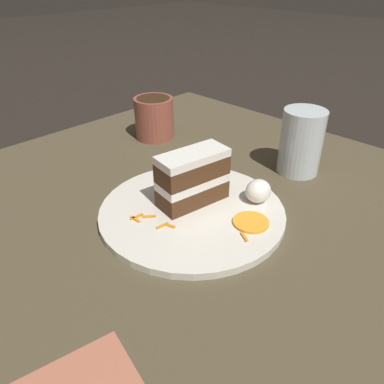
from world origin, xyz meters
name	(u,v)px	position (x,y,z in m)	size (l,w,h in m)	color
ground_plane	(190,238)	(0.00, 0.00, 0.00)	(6.00, 6.00, 0.00)	black
dining_table	(190,230)	(0.00, 0.00, 0.02)	(0.98, 0.98, 0.03)	#4C422D
plate	(192,211)	(-0.02, -0.01, 0.04)	(0.30, 0.30, 0.01)	silver
cake_slice	(193,178)	(-0.03, -0.03, 0.09)	(0.12, 0.07, 0.09)	#4C2D19
cream_dollop	(258,191)	(-0.11, 0.05, 0.06)	(0.04, 0.04, 0.04)	white
orange_garnish	(251,222)	(-0.05, 0.08, 0.05)	(0.05, 0.05, 0.00)	orange
carrot_shreds_scatter	(164,223)	(0.04, -0.01, 0.05)	(0.09, 0.17, 0.00)	orange
drinking_glass	(300,146)	(-0.27, 0.03, 0.09)	(0.08, 0.08, 0.12)	silver
coffee_mug	(154,116)	(-0.18, -0.30, 0.08)	(0.09, 0.09, 0.09)	#994C3D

